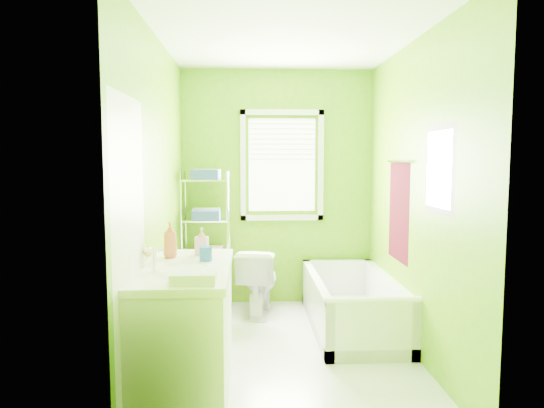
{
  "coord_description": "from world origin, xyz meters",
  "views": [
    {
      "loc": [
        -0.32,
        -3.93,
        1.63
      ],
      "look_at": [
        -0.12,
        0.25,
        1.23
      ],
      "focal_mm": 32.0,
      "sensor_mm": 36.0,
      "label": 1
    }
  ],
  "objects_px": {
    "bathtub": "(352,312)",
    "toilet": "(259,281)",
    "wire_shelf_unit": "(208,226)",
    "vanity": "(185,327)"
  },
  "relations": [
    {
      "from": "bathtub",
      "to": "toilet",
      "type": "distance_m",
      "value": 1.04
    },
    {
      "from": "toilet",
      "to": "wire_shelf_unit",
      "type": "relative_size",
      "value": 0.47
    },
    {
      "from": "bathtub",
      "to": "vanity",
      "type": "xyz_separation_m",
      "value": [
        -1.42,
        -1.23,
        0.31
      ]
    },
    {
      "from": "wire_shelf_unit",
      "to": "vanity",
      "type": "bearing_deg",
      "value": -90.14
    },
    {
      "from": "bathtub",
      "to": "wire_shelf_unit",
      "type": "height_order",
      "value": "wire_shelf_unit"
    },
    {
      "from": "bathtub",
      "to": "vanity",
      "type": "relative_size",
      "value": 1.37
    },
    {
      "from": "vanity",
      "to": "wire_shelf_unit",
      "type": "xyz_separation_m",
      "value": [
        0.0,
        1.87,
        0.44
      ]
    },
    {
      "from": "bathtub",
      "to": "vanity",
      "type": "distance_m",
      "value": 1.9
    },
    {
      "from": "vanity",
      "to": "bathtub",
      "type": "bearing_deg",
      "value": 40.83
    },
    {
      "from": "toilet",
      "to": "vanity",
      "type": "height_order",
      "value": "vanity"
    }
  ]
}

